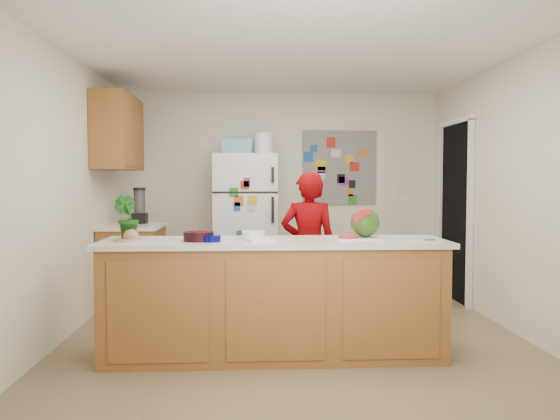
{
  "coord_description": "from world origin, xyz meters",
  "views": [
    {
      "loc": [
        -0.37,
        -4.72,
        1.37
      ],
      "look_at": [
        -0.12,
        0.2,
        1.12
      ],
      "focal_mm": 35.0,
      "sensor_mm": 36.0,
      "label": 1
    }
  ],
  "objects": [
    {
      "name": "floor",
      "position": [
        0.0,
        0.0,
        -0.01
      ],
      "size": [
        4.0,
        4.5,
        0.02
      ],
      "primitive_type": "cube",
      "color": "brown",
      "rests_on": "ground"
    },
    {
      "name": "wall_back",
      "position": [
        0.0,
        2.26,
        1.25
      ],
      "size": [
        4.0,
        0.02,
        2.5
      ],
      "primitive_type": "cube",
      "color": "beige",
      "rests_on": "ground"
    },
    {
      "name": "wall_left",
      "position": [
        -2.01,
        0.0,
        1.25
      ],
      "size": [
        0.02,
        4.5,
        2.5
      ],
      "primitive_type": "cube",
      "color": "beige",
      "rests_on": "ground"
    },
    {
      "name": "wall_right",
      "position": [
        2.01,
        0.0,
        1.25
      ],
      "size": [
        0.02,
        4.5,
        2.5
      ],
      "primitive_type": "cube",
      "color": "beige",
      "rests_on": "ground"
    },
    {
      "name": "ceiling",
      "position": [
        0.0,
        0.0,
        2.51
      ],
      "size": [
        4.0,
        4.5,
        0.02
      ],
      "primitive_type": "cube",
      "color": "white",
      "rests_on": "wall_back"
    },
    {
      "name": "doorway",
      "position": [
        1.99,
        1.45,
        1.02
      ],
      "size": [
        0.03,
        0.85,
        2.04
      ],
      "primitive_type": "cube",
      "color": "black",
      "rests_on": "ground"
    },
    {
      "name": "peninsula_base",
      "position": [
        -0.2,
        -0.5,
        0.44
      ],
      "size": [
        2.6,
        0.62,
        0.88
      ],
      "primitive_type": "cube",
      "color": "brown",
      "rests_on": "floor"
    },
    {
      "name": "peninsula_top",
      "position": [
        -0.2,
        -0.5,
        0.9
      ],
      "size": [
        2.68,
        0.7,
        0.04
      ],
      "primitive_type": "cube",
      "color": "silver",
      "rests_on": "peninsula_base"
    },
    {
      "name": "side_counter_base",
      "position": [
        -1.69,
        1.35,
        0.43
      ],
      "size": [
        0.6,
        0.8,
        0.86
      ],
      "primitive_type": "cube",
      "color": "brown",
      "rests_on": "floor"
    },
    {
      "name": "side_counter_top",
      "position": [
        -1.69,
        1.35,
        0.88
      ],
      "size": [
        0.64,
        0.84,
        0.04
      ],
      "primitive_type": "cube",
      "color": "silver",
      "rests_on": "side_counter_base"
    },
    {
      "name": "upper_cabinets",
      "position": [
        -1.82,
        1.3,
        1.9
      ],
      "size": [
        0.35,
        1.0,
        0.8
      ],
      "primitive_type": "cube",
      "color": "brown",
      "rests_on": "wall_left"
    },
    {
      "name": "refrigerator",
      "position": [
        -0.45,
        1.88,
        0.85
      ],
      "size": [
        0.75,
        0.7,
        1.7
      ],
      "primitive_type": "cube",
      "color": "silver",
      "rests_on": "floor"
    },
    {
      "name": "fridge_top_bin",
      "position": [
        -0.55,
        1.88,
        1.79
      ],
      "size": [
        0.35,
        0.28,
        0.18
      ],
      "primitive_type": "cube",
      "color": "#5999B2",
      "rests_on": "refrigerator"
    },
    {
      "name": "photo_collage",
      "position": [
        0.75,
        2.24,
        1.55
      ],
      "size": [
        0.95,
        0.01,
        0.95
      ],
      "primitive_type": "cube",
      "color": "slate",
      "rests_on": "wall_back"
    },
    {
      "name": "person",
      "position": [
        0.17,
        0.49,
        0.73
      ],
      "size": [
        0.57,
        0.41,
        1.47
      ],
      "primitive_type": "imported",
      "rotation": [
        0.0,
        0.0,
        3.03
      ],
      "color": "#720205",
      "rests_on": "floor"
    },
    {
      "name": "blender_appliance",
      "position": [
        -1.64,
        1.49,
        1.09
      ],
      "size": [
        0.13,
        0.13,
        0.38
      ],
      "primitive_type": "cylinder",
      "color": "black",
      "rests_on": "side_counter_top"
    },
    {
      "name": "cutting_board",
      "position": [
        0.47,
        -0.46,
        0.93
      ],
      "size": [
        0.35,
        0.27,
        0.01
      ],
      "primitive_type": "cube",
      "rotation": [
        0.0,
        0.0,
        -0.0
      ],
      "color": "white",
      "rests_on": "peninsula_top"
    },
    {
      "name": "watermelon",
      "position": [
        0.53,
        -0.44,
        1.05
      ],
      "size": [
        0.23,
        0.23,
        0.23
      ],
      "primitive_type": "sphere",
      "color": "#2E5D1C",
      "rests_on": "cutting_board"
    },
    {
      "name": "watermelon_slice",
      "position": [
        0.38,
        -0.51,
        0.94
      ],
      "size": [
        0.15,
        0.15,
        0.02
      ],
      "primitive_type": "cylinder",
      "color": "red",
      "rests_on": "cutting_board"
    },
    {
      "name": "cherry_bowl",
      "position": [
        -0.78,
        -0.55,
        0.96
      ],
      "size": [
        0.3,
        0.3,
        0.07
      ],
      "primitive_type": "cylinder",
      "rotation": [
        0.0,
        0.0,
        -0.39
      ],
      "color": "black",
      "rests_on": "peninsula_top"
    },
    {
      "name": "white_bowl",
      "position": [
        -0.36,
        -0.4,
        0.95
      ],
      "size": [
        0.22,
        0.22,
        0.06
      ],
      "primitive_type": "cylinder",
      "rotation": [
        0.0,
        0.0,
        -0.23
      ],
      "color": "silver",
      "rests_on": "peninsula_top"
    },
    {
      "name": "cobalt_bowl",
      "position": [
        -0.67,
        -0.61,
        0.95
      ],
      "size": [
        0.17,
        0.17,
        0.05
      ],
      "primitive_type": "cylinder",
      "rotation": [
        0.0,
        0.0,
        0.33
      ],
      "color": "#020257",
      "rests_on": "peninsula_top"
    },
    {
      "name": "plate",
      "position": [
        -1.3,
        -0.52,
        0.93
      ],
      "size": [
        0.31,
        0.31,
        0.02
      ],
      "primitive_type": "cylinder",
      "rotation": [
        0.0,
        0.0,
        -0.25
      ],
      "color": "beige",
      "rests_on": "peninsula_top"
    },
    {
      "name": "paper_towel",
      "position": [
        -0.31,
        -0.58,
        0.93
      ],
      "size": [
        0.22,
        0.21,
        0.02
      ],
      "primitive_type": "cube",
      "rotation": [
        0.0,
        0.0,
        0.32
      ],
      "color": "white",
      "rests_on": "peninsula_top"
    },
    {
      "name": "keys",
      "position": [
        1.0,
        -0.6,
        0.93
      ],
      "size": [
        0.09,
        0.06,
        0.01
      ],
      "primitive_type": "cube",
      "rotation": [
        0.0,
        0.0,
        0.38
      ],
      "color": "gray",
      "rests_on": "peninsula_top"
    },
    {
      "name": "potted_plant",
      "position": [
        -1.35,
        -0.45,
        1.1
      ],
      "size": [
        0.23,
        0.21,
        0.35
      ],
      "primitive_type": "imported",
      "rotation": [
        0.0,
        0.0,
        2.79
      ],
      "color": "#0C4110",
      "rests_on": "peninsula_top"
    }
  ]
}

